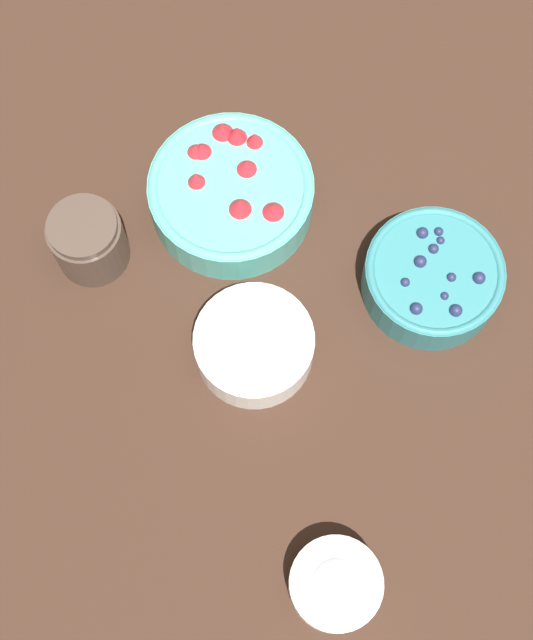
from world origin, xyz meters
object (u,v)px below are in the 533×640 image
at_px(bowl_blueberries, 433,277).
at_px(bowl_cream, 335,584).
at_px(bowl_bananas, 254,344).
at_px(bowl_strawberries, 231,192).
at_px(jar_chocolate, 89,241).

xyz_separation_m(bowl_blueberries, bowl_cream, (0.20, -0.34, -0.00)).
distance_m(bowl_blueberries, bowl_bananas, 0.24).
distance_m(bowl_strawberries, bowl_bananas, 0.21).
bearing_deg(bowl_strawberries, bowl_blueberries, 25.74).
relative_size(bowl_strawberries, bowl_cream, 2.04).
bearing_deg(jar_chocolate, bowl_strawberries, 72.22).
xyz_separation_m(bowl_blueberries, bowl_bananas, (-0.07, -0.23, -0.00)).
bearing_deg(bowl_blueberries, jar_chocolate, -135.53).
xyz_separation_m(bowl_blueberries, jar_chocolate, (-0.31, -0.30, 0.01)).
height_order(bowl_strawberries, bowl_cream, bowl_strawberries).
relative_size(bowl_blueberries, bowl_cream, 1.66).
relative_size(bowl_blueberries, jar_chocolate, 1.85).
xyz_separation_m(bowl_strawberries, bowl_bananas, (0.18, -0.11, -0.00)).
distance_m(bowl_bananas, jar_chocolate, 0.25).
xyz_separation_m(bowl_bananas, bowl_cream, (0.28, -0.11, -0.00)).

